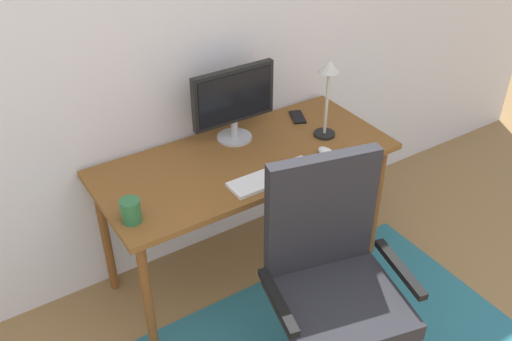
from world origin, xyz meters
name	(u,v)px	position (x,y,z in m)	size (l,w,h in m)	color
wall_back	(129,38)	(0.00, 2.20, 1.30)	(6.00, 0.10, 2.60)	silver
desk	(246,170)	(0.37, 1.81, 0.67)	(1.47, 0.65, 0.74)	brown
monitor	(234,100)	(0.42, 1.99, 0.96)	(0.45, 0.18, 0.38)	#B2B2B7
keyboard	(273,177)	(0.38, 1.59, 0.75)	(0.43, 0.13, 0.02)	white
computer_mouse	(326,152)	(0.71, 1.61, 0.76)	(0.06, 0.10, 0.03)	white
coffee_cup	(131,211)	(-0.29, 1.65, 0.79)	(0.08, 0.08, 0.10)	#29673A
cell_phone	(297,117)	(0.82, 1.99, 0.75)	(0.07, 0.14, 0.01)	black
desk_lamp	(328,83)	(0.82, 1.76, 1.04)	(0.11, 0.11, 0.42)	black
office_chair	(331,296)	(0.32, 1.05, 0.47)	(0.64, 0.60, 1.08)	slate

